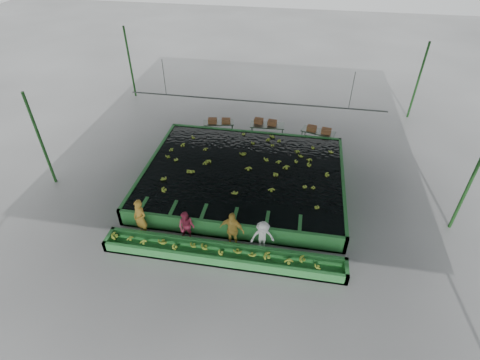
% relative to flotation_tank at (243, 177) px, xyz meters
% --- Properties ---
extents(ground, '(80.00, 80.00, 0.00)m').
position_rel_flotation_tank_xyz_m(ground, '(0.00, -1.50, -0.45)').
color(ground, gray).
rests_on(ground, ground).
extents(shed_roof, '(20.00, 22.00, 0.04)m').
position_rel_flotation_tank_xyz_m(shed_roof, '(0.00, -1.50, 4.55)').
color(shed_roof, gray).
rests_on(shed_roof, shed_posts).
extents(shed_posts, '(20.00, 22.00, 5.00)m').
position_rel_flotation_tank_xyz_m(shed_posts, '(0.00, -1.50, 2.05)').
color(shed_posts, '#215620').
rests_on(shed_posts, ground).
extents(flotation_tank, '(10.00, 8.00, 0.90)m').
position_rel_flotation_tank_xyz_m(flotation_tank, '(0.00, 0.00, 0.00)').
color(flotation_tank, '#2D8038').
rests_on(flotation_tank, ground).
extents(tank_water, '(9.70, 7.70, 0.00)m').
position_rel_flotation_tank_xyz_m(tank_water, '(0.00, -0.00, 0.40)').
color(tank_water, black).
rests_on(tank_water, flotation_tank).
extents(sorting_trough, '(10.00, 1.00, 0.50)m').
position_rel_flotation_tank_xyz_m(sorting_trough, '(0.00, -5.10, -0.20)').
color(sorting_trough, '#2D8038').
rests_on(sorting_trough, ground).
extents(cableway_rail, '(0.08, 0.08, 14.00)m').
position_rel_flotation_tank_xyz_m(cableway_rail, '(0.00, 3.50, 2.55)').
color(cableway_rail, '#59605B').
rests_on(cableway_rail, shed_roof).
extents(rail_hanger_left, '(0.04, 0.04, 2.00)m').
position_rel_flotation_tank_xyz_m(rail_hanger_left, '(-5.00, 3.50, 3.55)').
color(rail_hanger_left, '#59605B').
rests_on(rail_hanger_left, shed_roof).
extents(rail_hanger_right, '(0.04, 0.04, 2.00)m').
position_rel_flotation_tank_xyz_m(rail_hanger_right, '(5.00, 3.50, 3.55)').
color(rail_hanger_right, '#59605B').
rests_on(rail_hanger_right, shed_roof).
extents(worker_a, '(0.80, 0.67, 1.86)m').
position_rel_flotation_tank_xyz_m(worker_a, '(-3.75, -4.30, 0.48)').
color(worker_a, gold).
rests_on(worker_a, ground).
extents(worker_b, '(0.77, 0.62, 1.53)m').
position_rel_flotation_tank_xyz_m(worker_b, '(-1.72, -4.30, 0.31)').
color(worker_b, '#BA3454').
rests_on(worker_b, ground).
extents(worker_c, '(1.13, 0.62, 1.83)m').
position_rel_flotation_tank_xyz_m(worker_c, '(0.24, -4.30, 0.47)').
color(worker_c, gold).
rests_on(worker_c, ground).
extents(worker_d, '(1.08, 0.78, 1.52)m').
position_rel_flotation_tank_xyz_m(worker_d, '(1.52, -4.30, 0.31)').
color(worker_d, white).
rests_on(worker_d, ground).
extents(packing_table_left, '(1.98, 1.16, 0.84)m').
position_rel_flotation_tank_xyz_m(packing_table_left, '(-2.35, 4.73, -0.03)').
color(packing_table_left, '#59605B').
rests_on(packing_table_left, ground).
extents(packing_table_mid, '(2.10, 0.93, 0.93)m').
position_rel_flotation_tank_xyz_m(packing_table_mid, '(0.65, 4.78, 0.02)').
color(packing_table_mid, '#59605B').
rests_on(packing_table_mid, ground).
extents(packing_table_right, '(2.08, 1.29, 0.88)m').
position_rel_flotation_tank_xyz_m(packing_table_right, '(3.70, 4.63, -0.01)').
color(packing_table_right, '#59605B').
rests_on(packing_table_right, ground).
extents(box_stack_left, '(1.39, 0.57, 0.29)m').
position_rel_flotation_tank_xyz_m(box_stack_left, '(-2.28, 4.65, 0.39)').
color(box_stack_left, brown).
rests_on(box_stack_left, packing_table_left).
extents(box_stack_mid, '(1.38, 0.51, 0.29)m').
position_rel_flotation_tank_xyz_m(box_stack_mid, '(0.52, 4.86, 0.49)').
color(box_stack_mid, brown).
rests_on(box_stack_mid, packing_table_mid).
extents(box_stack_right, '(1.45, 0.67, 0.30)m').
position_rel_flotation_tank_xyz_m(box_stack_right, '(3.71, 4.54, 0.43)').
color(box_stack_right, brown).
rests_on(box_stack_right, packing_table_right).
extents(floating_bananas, '(9.14, 6.23, 0.12)m').
position_rel_flotation_tank_xyz_m(floating_bananas, '(0.00, 0.80, 0.40)').
color(floating_bananas, '#99B731').
rests_on(floating_bananas, tank_water).
extents(trough_bananas, '(9.18, 0.61, 0.12)m').
position_rel_flotation_tank_xyz_m(trough_bananas, '(0.00, -5.10, -0.05)').
color(trough_bananas, '#99B731').
rests_on(trough_bananas, sorting_trough).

